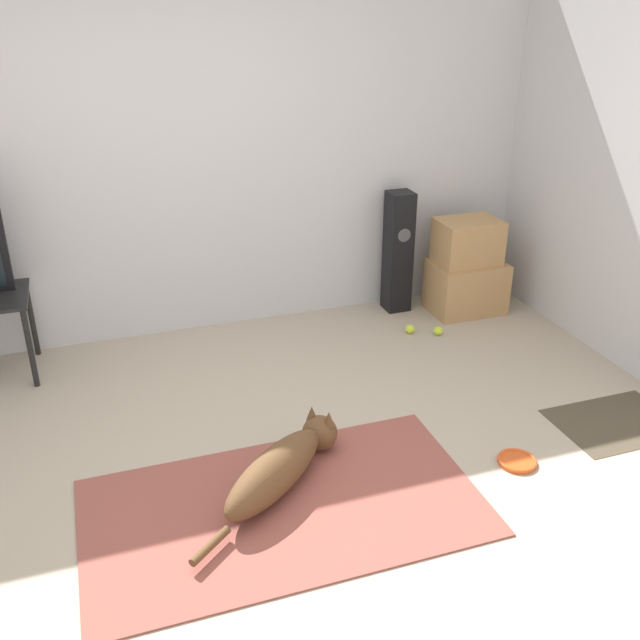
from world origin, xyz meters
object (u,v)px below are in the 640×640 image
cardboard_box_upper (468,242)px  cardboard_box_lower (466,287)px  tennis_ball_near_speaker (438,331)px  dog (282,466)px  tennis_ball_by_boxes (410,329)px  floor_speaker (398,252)px  frisbee (517,461)px

cardboard_box_upper → cardboard_box_lower: bearing=-23.6°
cardboard_box_lower → tennis_ball_near_speaker: size_ratio=8.14×
dog → tennis_ball_by_boxes: size_ratio=13.68×
cardboard_box_lower → cardboard_box_upper: 0.36m
cardboard_box_lower → cardboard_box_upper: cardboard_box_upper is taller
floor_speaker → tennis_ball_by_boxes: size_ratio=13.82×
frisbee → tennis_ball_near_speaker: bearing=78.3°
cardboard_box_lower → tennis_ball_by_boxes: size_ratio=8.14×
frisbee → tennis_ball_by_boxes: (0.13, 1.57, 0.02)m
dog → tennis_ball_by_boxes: bearing=45.4°
floor_speaker → tennis_ball_near_speaker: size_ratio=13.82×
frisbee → cardboard_box_lower: 1.94m
tennis_ball_near_speaker → tennis_ball_by_boxes: bearing=152.5°
cardboard_box_lower → floor_speaker: 0.59m
cardboard_box_lower → floor_speaker: floor_speaker is taller
frisbee → cardboard_box_upper: (0.68, 1.81, 0.54)m
cardboard_box_lower → tennis_ball_near_speaker: 0.53m
frisbee → cardboard_box_upper: size_ratio=0.45×
dog → frisbee: dog is taller
cardboard_box_lower → tennis_ball_by_boxes: (-0.57, -0.23, -0.16)m
cardboard_box_lower → cardboard_box_upper: (-0.02, 0.01, 0.36)m
floor_speaker → tennis_ball_near_speaker: 0.68m
floor_speaker → tennis_ball_near_speaker: floor_speaker is taller
dog → cardboard_box_lower: size_ratio=1.68×
tennis_ball_by_boxes → cardboard_box_upper: bearing=23.5°
cardboard_box_upper → tennis_ball_by_boxes: (-0.55, -0.24, -0.52)m
frisbee → cardboard_box_lower: size_ratio=0.38×
dog → tennis_ball_near_speaker: 1.98m
dog → floor_speaker: size_ratio=0.99×
cardboard_box_upper → tennis_ball_by_boxes: cardboard_box_upper is taller
cardboard_box_lower → dog: bearing=-140.2°
frisbee → cardboard_box_upper: bearing=69.4°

